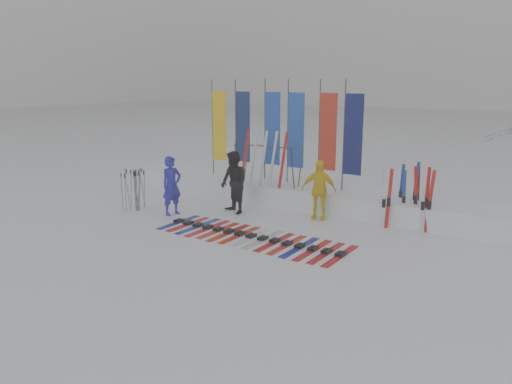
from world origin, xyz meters
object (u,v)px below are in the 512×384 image
Objects in this scene: person_blue at (172,186)px; person_yellow at (319,190)px; person_black at (234,183)px; ski_row at (252,236)px; ski_rack at (268,159)px.

person_blue is 4.14m from person_yellow.
ski_row is (1.73, -1.64, -0.86)m from person_black.
ski_rack is at bearing 115.96° from ski_row.
person_black is 2.44m from person_yellow.
person_yellow is (2.31, 0.78, -0.07)m from person_black.
person_black reaches higher than person_blue.
person_black reaches higher than person_yellow.
person_black is at bearing -96.40° from ski_rack.
person_blue is 0.94× the size of person_black.
person_black is at bearing 136.55° from ski_row.
person_blue is 1.76m from person_black.
person_black is (1.37, 1.11, 0.06)m from person_blue.
ski_rack is (0.17, 1.56, 0.49)m from person_black.
ski_rack reaches higher than person_yellow.
ski_rack is at bearing -16.03° from person_blue.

